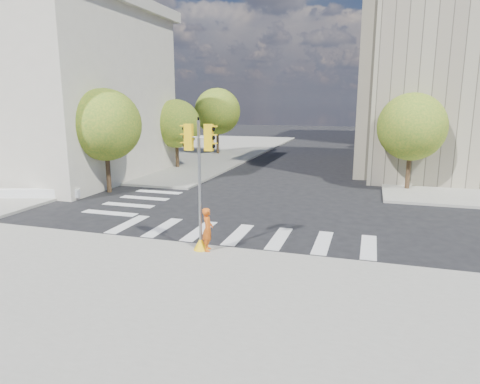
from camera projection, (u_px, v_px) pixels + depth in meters
name	position (u px, v px, depth m)	size (l,w,h in m)	color
ground	(253.00, 223.00, 20.26)	(160.00, 160.00, 0.00)	black
sidewalk_near	(128.00, 345.00, 9.96)	(30.00, 14.00, 0.15)	gray
sidewalk_far_left	(148.00, 149.00, 50.29)	(28.00, 40.00, 0.15)	gray
classical_building	(25.00, 90.00, 32.13)	(19.00, 15.00, 12.70)	beige
tree_lw_near	(105.00, 125.00, 26.13)	(4.40, 4.40, 6.41)	#382616
tree_lw_mid	(176.00, 124.00, 35.57)	(4.00, 4.00, 5.77)	#382616
tree_lw_far	(217.00, 111.00, 44.75)	(4.80, 4.80, 6.95)	#382616
tree_re_near	(412.00, 127.00, 26.60)	(4.20, 4.20, 6.16)	#382616
tree_re_mid	(401.00, 116.00, 37.75)	(4.60, 4.60, 6.66)	#382616
tree_re_far	(394.00, 116.00, 49.07)	(4.00, 4.00, 5.88)	#382616
lamp_near	(415.00, 116.00, 30.08)	(0.35, 0.18, 8.11)	black
lamp_far	(403.00, 111.00, 43.17)	(0.35, 0.18, 8.11)	black
traffic_signal	(200.00, 195.00, 15.70)	(1.07, 0.56, 4.94)	yellow
photographer	(208.00, 229.00, 15.89)	(0.60, 0.39, 1.65)	#D55914
planter_wall	(28.00, 193.00, 24.77)	(6.00, 0.40, 0.50)	white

